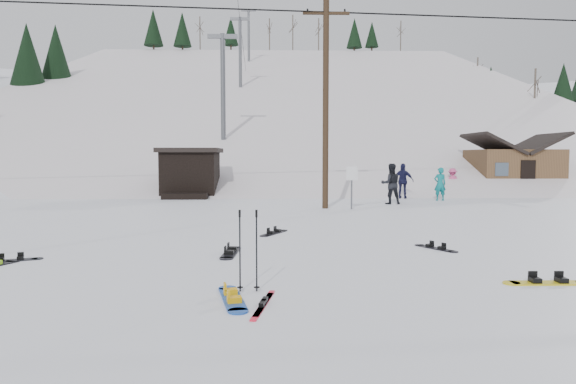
{
  "coord_description": "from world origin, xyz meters",
  "views": [
    {
      "loc": [
        -0.24,
        -8.37,
        2.29
      ],
      "look_at": [
        0.1,
        4.28,
        1.4
      ],
      "focal_mm": 32.0,
      "sensor_mm": 36.0,
      "label": 1
    }
  ],
  "objects_px": {
    "utility_pole": "(326,101)",
    "hero_snowboard": "(232,298)",
    "cabin": "(513,169)",
    "hero_skis": "(263,304)"
  },
  "relations": [
    {
      "from": "utility_pole",
      "to": "hero_snowboard",
      "type": "bearing_deg",
      "value": -101.5
    },
    {
      "from": "cabin",
      "to": "hero_skis",
      "type": "xyz_separation_m",
      "value": [
        -15.41,
        -24.63,
        -1.46
      ]
    },
    {
      "from": "hero_snowboard",
      "to": "utility_pole",
      "type": "bearing_deg",
      "value": -23.32
    },
    {
      "from": "utility_pole",
      "to": "cabin",
      "type": "distance_m",
      "value": 16.71
    },
    {
      "from": "hero_snowboard",
      "to": "hero_skis",
      "type": "distance_m",
      "value": 0.59
    },
    {
      "from": "utility_pole",
      "to": "hero_skis",
      "type": "distance_m",
      "value": 15.54
    },
    {
      "from": "utility_pole",
      "to": "cabin",
      "type": "height_order",
      "value": "utility_pole"
    },
    {
      "from": "hero_skis",
      "to": "cabin",
      "type": "bearing_deg",
      "value": 67.59
    },
    {
      "from": "hero_skis",
      "to": "hero_snowboard",
      "type": "bearing_deg",
      "value": 157.74
    },
    {
      "from": "cabin",
      "to": "hero_snowboard",
      "type": "bearing_deg",
      "value": -123.2
    }
  ]
}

